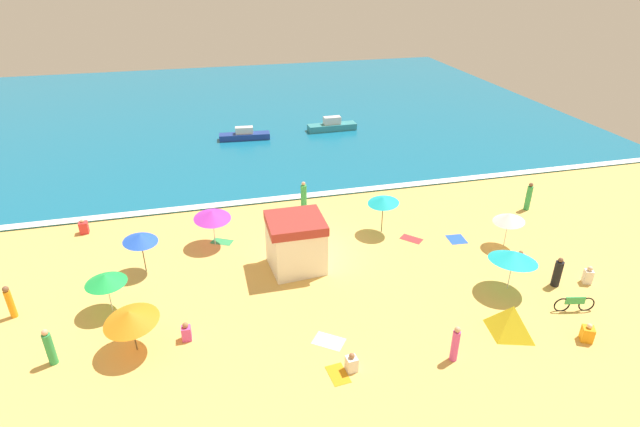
% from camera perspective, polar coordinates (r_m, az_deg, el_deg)
% --- Properties ---
extents(ground_plane, '(60.00, 60.00, 0.00)m').
position_cam_1_polar(ground_plane, '(27.07, -1.07, -3.92)').
color(ground_plane, '#EDBC60').
extents(ocean_water, '(60.00, 44.00, 0.10)m').
position_cam_1_polar(ocean_water, '(52.71, -8.14, 11.68)').
color(ocean_water, '#146B93').
rests_on(ocean_water, ground_plane).
extents(wave_breaker_foam, '(57.00, 0.70, 0.01)m').
position_cam_1_polar(wave_breaker_foam, '(32.46, -3.59, 1.86)').
color(wave_breaker_foam, white).
rests_on(wave_breaker_foam, ocean_water).
extents(lifeguard_cabana, '(2.72, 2.61, 2.75)m').
position_cam_1_polar(lifeguard_cabana, '(24.78, -2.75, -3.35)').
color(lifeguard_cabana, white).
rests_on(lifeguard_cabana, ground_plane).
extents(beach_umbrella_0, '(2.45, 2.48, 2.13)m').
position_cam_1_polar(beach_umbrella_0, '(27.11, -12.12, -0.14)').
color(beach_umbrella_0, silver).
rests_on(beach_umbrella_0, ground_plane).
extents(beach_umbrella_2, '(2.36, 2.35, 2.22)m').
position_cam_1_polar(beach_umbrella_2, '(25.66, -19.70, -2.62)').
color(beach_umbrella_2, '#4C3823').
rests_on(beach_umbrella_2, ground_plane).
extents(beach_umbrella_3, '(3.04, 3.04, 2.01)m').
position_cam_1_polar(beach_umbrella_3, '(21.01, -20.71, -10.87)').
color(beach_umbrella_3, '#4C3823').
rests_on(beach_umbrella_3, ground_plane).
extents(beach_umbrella_4, '(3.15, 3.16, 2.17)m').
position_cam_1_polar(beach_umbrella_4, '(24.60, 21.11, -4.51)').
color(beach_umbrella_4, silver).
rests_on(beach_umbrella_4, ground_plane).
extents(beach_umbrella_5, '(1.83, 1.80, 2.07)m').
position_cam_1_polar(beach_umbrella_5, '(28.20, 20.63, -0.41)').
color(beach_umbrella_5, silver).
rests_on(beach_umbrella_5, ground_plane).
extents(beach_umbrella_6, '(2.49, 2.49, 1.87)m').
position_cam_1_polar(beach_umbrella_6, '(23.59, -23.14, -6.84)').
color(beach_umbrella_6, silver).
rests_on(beach_umbrella_6, ground_plane).
extents(beach_umbrella_7, '(2.36, 2.35, 2.27)m').
position_cam_1_polar(beach_umbrella_7, '(27.87, 7.19, 1.51)').
color(beach_umbrella_7, '#4C3823').
rests_on(beach_umbrella_7, ground_plane).
extents(beach_tent, '(2.06, 2.14, 1.37)m').
position_cam_1_polar(beach_tent, '(22.52, 20.84, -11.17)').
color(beach_tent, yellow).
rests_on(beach_tent, ground_plane).
extents(parked_bicycle, '(1.79, 0.43, 0.76)m').
position_cam_1_polar(parked_bicycle, '(25.06, 26.86, -9.10)').
color(parked_bicycle, black).
rests_on(parked_bicycle, ground_plane).
extents(beachgoer_0, '(0.61, 0.61, 0.84)m').
position_cam_1_polar(beachgoer_0, '(23.62, 28.03, -11.91)').
color(beachgoer_0, orange).
rests_on(beachgoer_0, ground_plane).
extents(beachgoer_1, '(0.43, 0.43, 1.79)m').
position_cam_1_polar(beachgoer_1, '(33.24, 22.55, 1.74)').
color(beachgoer_1, green).
rests_on(beachgoer_1, ground_plane).
extents(beachgoer_2, '(0.45, 0.45, 0.93)m').
position_cam_1_polar(beachgoer_2, '(27.23, 21.66, -4.90)').
color(beachgoer_2, '#D84CA5').
rests_on(beachgoer_2, ground_plane).
extents(beachgoer_3, '(0.38, 0.38, 0.85)m').
position_cam_1_polar(beachgoer_3, '(21.69, -14.90, -12.87)').
color(beachgoer_3, '#D84CA5').
rests_on(beachgoer_3, ground_plane).
extents(beachgoer_4, '(0.36, 0.36, 1.60)m').
position_cam_1_polar(beachgoer_4, '(20.54, 15.07, -14.10)').
color(beachgoer_4, '#D84CA5').
rests_on(beachgoer_4, ground_plane).
extents(beachgoer_5, '(0.48, 0.48, 0.88)m').
position_cam_1_polar(beachgoer_5, '(31.27, -25.19, -1.41)').
color(beachgoer_5, red).
rests_on(beachgoer_5, ground_plane).
extents(beachgoer_6, '(0.44, 0.44, 0.81)m').
position_cam_1_polar(beachgoer_6, '(19.79, 3.60, -16.55)').
color(beachgoer_6, white).
rests_on(beachgoer_6, ground_plane).
extents(beachgoer_7, '(0.44, 0.44, 1.63)m').
position_cam_1_polar(beachgoer_7, '(22.24, -28.30, -13.22)').
color(beachgoer_7, green).
rests_on(beachgoer_7, ground_plane).
extents(beachgoer_8, '(0.50, 0.50, 1.85)m').
position_cam_1_polar(beachgoer_8, '(30.71, -1.86, 1.92)').
color(beachgoer_8, green).
rests_on(beachgoer_8, ground_plane).
extents(beachgoer_9, '(0.48, 0.48, 1.53)m').
position_cam_1_polar(beachgoer_9, '(26.31, 25.31, -6.10)').
color(beachgoer_9, black).
rests_on(beachgoer_9, ground_plane).
extents(beachgoer_10, '(0.37, 0.37, 1.58)m').
position_cam_1_polar(beachgoer_10, '(25.59, -31.69, -8.52)').
color(beachgoer_10, orange).
rests_on(beachgoer_10, ground_plane).
extents(beachgoer_11, '(0.49, 0.49, 0.93)m').
position_cam_1_polar(beachgoer_11, '(27.32, 28.09, -6.22)').
color(beachgoer_11, white).
rests_on(beachgoer_11, ground_plane).
extents(beach_towel_0, '(1.32, 1.11, 0.01)m').
position_cam_1_polar(beach_towel_0, '(28.13, -11.04, -3.16)').
color(beach_towel_0, green).
rests_on(beach_towel_0, ground_plane).
extents(beach_towel_1, '(1.48, 1.40, 0.01)m').
position_cam_1_polar(beach_towel_1, '(21.14, 1.00, -14.26)').
color(beach_towel_1, white).
rests_on(beach_towel_1, ground_plane).
extents(beach_towel_2, '(1.02, 1.12, 0.01)m').
position_cam_1_polar(beach_towel_2, '(28.85, 15.21, -2.84)').
color(beach_towel_2, blue).
rests_on(beach_towel_2, ground_plane).
extents(beach_towel_3, '(0.78, 1.14, 0.01)m').
position_cam_1_polar(beach_towel_3, '(19.83, 2.05, -17.75)').
color(beach_towel_3, orange).
rests_on(beach_towel_3, ground_plane).
extents(beach_towel_4, '(1.27, 1.31, 0.01)m').
position_cam_1_polar(beach_towel_4, '(28.32, 10.31, -2.86)').
color(beach_towel_4, red).
rests_on(beach_towel_4, ground_plane).
extents(small_boat_0, '(4.31, 1.24, 1.22)m').
position_cam_1_polar(small_boat_0, '(45.20, 1.37, 9.91)').
color(small_boat_0, teal).
rests_on(small_boat_0, ocean_water).
extents(small_boat_1, '(4.26, 1.35, 1.08)m').
position_cam_1_polar(small_boat_1, '(43.32, -8.54, 8.76)').
color(small_boat_1, navy).
rests_on(small_boat_1, ocean_water).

